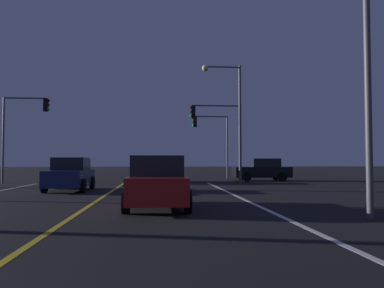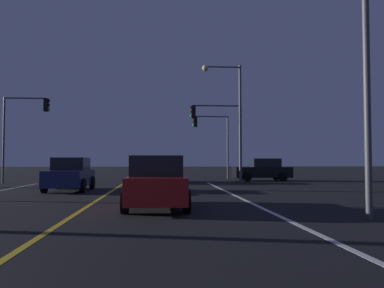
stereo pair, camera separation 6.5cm
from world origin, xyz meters
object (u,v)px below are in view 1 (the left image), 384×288
Objects in this scene: car_crossing_side at (262,170)px; street_lamp_right_far at (231,107)px; traffic_light_near_right at (216,124)px; street_lamp_right_near at (346,17)px; traffic_light_near_left at (25,120)px; car_ahead_far at (165,171)px; car_lead_same_lane at (157,183)px; car_oncoming at (70,175)px; traffic_light_far_right at (210,132)px.

street_lamp_right_far is (-2.96, -2.91, 4.39)m from car_crossing_side.
street_lamp_right_near is (0.94, -17.74, 1.29)m from traffic_light_near_right.
traffic_light_near_left is 0.72× the size of street_lamp_right_far.
car_ahead_far is 0.50× the size of street_lamp_right_near.
car_crossing_side is at bearing 6.54° from traffic_light_near_left.
car_lead_same_lane is 17.81m from traffic_light_near_left.
car_lead_same_lane is at bearing 29.55° from car_oncoming.
traffic_light_far_right is (3.95, 5.33, 3.15)m from car_ahead_far.
traffic_light_near_right is at bearing 86.79° from traffic_light_far_right.
traffic_light_near_left is 1.10× the size of traffic_light_far_right.
car_ahead_far is at bearing -2.60° from traffic_light_near_right.
car_crossing_side is at bearing -98.41° from street_lamp_right_near.
traffic_light_near_right is at bearing -46.78° from street_lamp_right_far.
street_lamp_right_near is at bearing 90.15° from street_lamp_right_far.
street_lamp_right_far is at bearing 122.58° from car_oncoming.
car_crossing_side is 6.04m from street_lamp_right_far.
car_crossing_side is 5.92m from traffic_light_far_right.
car_oncoming is at bearing 145.42° from car_ahead_far.
traffic_light_far_right is at bearing -45.01° from car_crossing_side.
car_oncoming is 9.10m from traffic_light_near_left.
traffic_light_far_right is 6.60m from street_lamp_right_far.
car_oncoming is at bearing -48.37° from street_lamp_right_near.
traffic_light_near_right is 5.51m from traffic_light_far_right.
car_crossing_side is at bearing -135.49° from street_lamp_right_far.
street_lamp_right_near is at bearing 41.63° from car_oncoming.
street_lamp_right_near is at bearing -165.64° from car_ahead_far.
car_ahead_far is 0.81× the size of traffic_light_far_right.
traffic_light_near_right is 1.71m from street_lamp_right_far.
traffic_light_near_right reaches higher than car_lead_same_lane.
car_ahead_far is at bearing -13.82° from street_lamp_right_far.
street_lamp_right_far is (4.54, -1.12, 4.39)m from car_ahead_far.
traffic_light_near_left is at bearing 6.54° from car_crossing_side.
car_ahead_far is 4.91m from traffic_light_near_right.
car_lead_same_lane is 0.73× the size of traffic_light_near_left.
car_ahead_far is 0.73× the size of traffic_light_near_left.
car_crossing_side is at bearing -153.06° from traffic_light_near_right.
traffic_light_near_left is 0.69× the size of street_lamp_right_near.
car_oncoming and car_lead_same_lane have the same top height.
traffic_light_near_right reaches higher than car_oncoming.
car_oncoming is 15.06m from street_lamp_right_near.
street_lamp_right_near is (-2.91, -19.70, 4.58)m from car_crossing_side.
car_ahead_far and car_crossing_side have the same top height.
car_ahead_far is 15.08m from car_lead_same_lane.
car_oncoming is 0.53× the size of street_lamp_right_far.
traffic_light_near_right reaches higher than traffic_light_far_right.
car_crossing_side is (7.49, 1.79, 0.00)m from car_ahead_far.
traffic_light_far_right is at bearing -88.45° from street_lamp_right_near.
car_oncoming is at bearing 54.57° from traffic_light_far_right.
street_lamp_right_far is (0.59, -6.45, 1.24)m from traffic_light_far_right.
car_oncoming is at bearing 35.79° from car_crossing_side.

